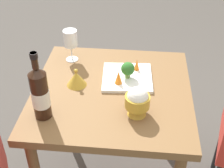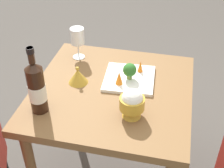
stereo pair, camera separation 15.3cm
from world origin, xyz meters
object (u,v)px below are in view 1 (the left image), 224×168
carrot_garnish_left (118,77)px  rice_bowl (137,101)px  wine_bottle (40,93)px  broccoli_floret (128,69)px  serving_plate (127,77)px  rice_bowl_lid (76,78)px  wine_glass (70,39)px  carrot_garnish_right (137,65)px

carrot_garnish_left → rice_bowl: bearing=-154.1°
wine_bottle → carrot_garnish_left: size_ratio=4.63×
wine_bottle → rice_bowl: wine_bottle is taller
broccoli_floret → carrot_garnish_left: bearing=142.8°
wine_bottle → serving_plate: 0.49m
rice_bowl_lid → carrot_garnish_left: bearing=-86.7°
wine_glass → carrot_garnish_right: (-0.09, -0.36, -0.08)m
rice_bowl_lid → carrot_garnish_right: (0.14, -0.29, 0.01)m
rice_bowl → serving_plate: 0.28m
wine_bottle → carrot_garnish_left: (0.25, -0.31, -0.08)m
wine_glass → rice_bowl_lid: 0.26m
rice_bowl_lid → carrot_garnish_left: rice_bowl_lid is taller
serving_plate → carrot_garnish_left: 0.09m
broccoli_floret → carrot_garnish_left: broccoli_floret is taller
wine_bottle → carrot_garnish_right: wine_bottle is taller
carrot_garnish_right → rice_bowl_lid: bearing=115.9°
serving_plate → broccoli_floret: 0.06m
wine_bottle → wine_glass: wine_bottle is taller
rice_bowl → broccoli_floret: rice_bowl is taller
wine_glass → rice_bowl: 0.57m
rice_bowl_lid → broccoli_floret: bearing=-74.9°
serving_plate → broccoli_floret: broccoli_floret is taller
serving_plate → broccoli_floret: bearing=-168.2°
broccoli_floret → carrot_garnish_right: 0.09m
carrot_garnish_left → serving_plate: bearing=-31.6°
wine_bottle → serving_plate: size_ratio=1.21×
rice_bowl → serving_plate: bearing=12.3°
rice_bowl_lid → broccoli_floret: broccoli_floret is taller
rice_bowl → broccoli_floret: bearing=12.3°
carrot_garnish_right → wine_bottle: bearing=134.1°
wine_bottle → carrot_garnish_left: 0.41m
rice_bowl_lid → carrot_garnish_right: rice_bowl_lid is taller
rice_bowl → broccoli_floret: (0.26, 0.06, -0.01)m
rice_bowl → broccoli_floret: 0.26m
rice_bowl → serving_plate: (0.27, 0.06, -0.07)m
wine_glass → rice_bowl_lid: size_ratio=1.79×
wine_bottle → wine_glass: 0.47m
wine_bottle → rice_bowl_lid: (0.24, -0.10, -0.09)m
broccoli_floret → rice_bowl_lid: bearing=105.1°
serving_plate → wine_bottle: bearing=132.3°
carrot_garnish_right → serving_plate: bearing=145.3°
broccoli_floret → carrot_garnish_right: bearing=-29.9°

